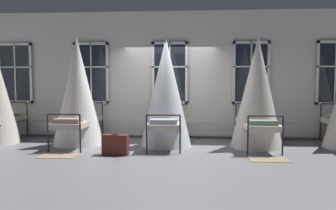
% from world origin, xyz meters
% --- Properties ---
extents(ground, '(25.27, 25.27, 0.00)m').
position_xyz_m(ground, '(0.00, 0.00, 0.00)').
color(ground, slate).
extents(back_wall_with_windows, '(13.63, 0.10, 3.48)m').
position_xyz_m(back_wall_with_windows, '(0.00, 1.25, 1.74)').
color(back_wall_with_windows, silver).
rests_on(back_wall_with_windows, ground).
extents(window_bank, '(9.77, 0.10, 2.57)m').
position_xyz_m(window_bank, '(0.00, 1.13, 0.95)').
color(window_bank, black).
rests_on(window_bank, ground).
extents(cot_second, '(1.25, 2.00, 2.67)m').
position_xyz_m(cot_second, '(-2.21, 0.00, 1.29)').
color(cot_second, black).
rests_on(cot_second, ground).
extents(cot_third, '(1.25, 2.01, 2.62)m').
position_xyz_m(cot_third, '(-0.01, 0.02, 1.27)').
color(cot_third, black).
rests_on(cot_third, ground).
extents(cot_fourth, '(1.25, 2.01, 2.63)m').
position_xyz_m(cot_fourth, '(2.17, 0.00, 1.27)').
color(cot_fourth, black).
rests_on(cot_fourth, ground).
extents(rug_second, '(0.81, 0.58, 0.01)m').
position_xyz_m(rug_second, '(-2.20, -1.34, 0.01)').
color(rug_second, '#8E7A5B').
rests_on(rug_second, ground).
extents(rug_fourth, '(0.80, 0.56, 0.01)m').
position_xyz_m(rug_fourth, '(2.20, -1.34, 0.01)').
color(rug_fourth, '#8E7A5B').
rests_on(rug_fourth, ground).
extents(suitcase_dark, '(0.58, 0.26, 0.47)m').
position_xyz_m(suitcase_dark, '(-1.01, -1.15, 0.22)').
color(suitcase_dark, '#5B231E').
rests_on(suitcase_dark, ground).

